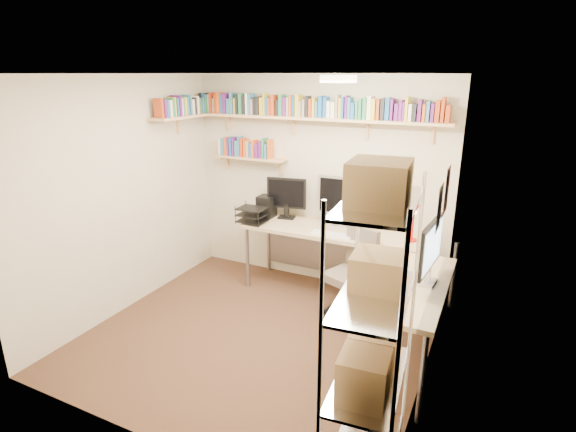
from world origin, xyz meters
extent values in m
plane|color=#46301E|center=(0.00, 0.00, 0.00)|extent=(3.20, 3.20, 0.00)
cube|color=beige|center=(0.00, 1.50, 1.25)|extent=(3.20, 0.04, 2.50)
cube|color=beige|center=(-1.60, 0.00, 1.25)|extent=(0.04, 3.00, 2.50)
cube|color=beige|center=(1.60, 0.00, 1.25)|extent=(0.04, 3.00, 2.50)
cube|color=beige|center=(0.00, -1.50, 1.25)|extent=(3.20, 0.04, 2.50)
cube|color=silver|center=(0.00, 0.00, 2.50)|extent=(3.20, 3.00, 0.04)
cube|color=white|center=(1.59, 0.55, 1.55)|extent=(0.01, 0.30, 0.42)
cube|color=silver|center=(1.59, 0.15, 1.50)|extent=(0.01, 0.28, 0.38)
cylinder|color=#FFEAC6|center=(0.70, 0.20, 2.46)|extent=(0.30, 0.30, 0.06)
cube|color=#DEAC7D|center=(0.00, 1.38, 2.02)|extent=(3.05, 0.25, 0.03)
cube|color=#DEAC7D|center=(-1.48, 0.95, 2.02)|extent=(0.25, 1.00, 0.03)
cube|color=#DEAC7D|center=(-0.85, 1.40, 1.50)|extent=(0.95, 0.20, 0.02)
cube|color=#DEAC7D|center=(-1.20, 1.44, 1.95)|extent=(0.03, 0.20, 0.20)
cube|color=#DEAC7D|center=(-0.30, 1.44, 1.95)|extent=(0.03, 0.20, 0.20)
cube|color=#DEAC7D|center=(0.60, 1.44, 1.95)|extent=(0.03, 0.20, 0.20)
cube|color=#DEAC7D|center=(1.30, 1.44, 1.95)|extent=(0.03, 0.20, 0.20)
cube|color=#1E5A9C|center=(-1.47, 1.38, 2.15)|extent=(0.02, 0.12, 0.24)
cube|color=teal|center=(-1.42, 1.38, 2.14)|extent=(0.04, 0.12, 0.22)
cube|color=gray|center=(-1.38, 1.38, 2.15)|extent=(0.03, 0.13, 0.22)
cube|color=#AD3C17|center=(-1.35, 1.38, 2.16)|extent=(0.02, 0.14, 0.24)
cube|color=gray|center=(-1.32, 1.38, 2.12)|extent=(0.02, 0.11, 0.17)
cube|color=#AD3C17|center=(-1.28, 1.38, 2.16)|extent=(0.04, 0.12, 0.24)
cube|color=#DB5419|center=(-1.24, 1.38, 2.16)|extent=(0.04, 0.14, 0.25)
cube|color=#1E5A9C|center=(-1.20, 1.38, 2.15)|extent=(0.04, 0.11, 0.23)
cube|color=#5F1E71|center=(-1.15, 1.38, 2.16)|extent=(0.04, 0.14, 0.24)
cube|color=teal|center=(-1.10, 1.38, 2.12)|extent=(0.04, 0.13, 0.18)
cube|color=teal|center=(-1.06, 1.38, 2.16)|extent=(0.04, 0.12, 0.25)
cube|color=gold|center=(-1.01, 1.38, 2.13)|extent=(0.03, 0.11, 0.19)
cube|color=black|center=(-0.97, 1.38, 2.15)|extent=(0.02, 0.14, 0.24)
cube|color=#297D4C|center=(-0.93, 1.38, 2.16)|extent=(0.04, 0.13, 0.24)
cube|color=black|center=(-0.88, 1.38, 2.14)|extent=(0.04, 0.12, 0.21)
cube|color=white|center=(-0.84, 1.38, 2.16)|extent=(0.03, 0.13, 0.25)
cube|color=teal|center=(-0.80, 1.38, 2.16)|extent=(0.03, 0.14, 0.24)
cube|color=gray|center=(-0.77, 1.38, 2.12)|extent=(0.03, 0.12, 0.18)
cube|color=black|center=(-0.73, 1.38, 2.13)|extent=(0.02, 0.12, 0.20)
cube|color=black|center=(-0.70, 1.38, 2.14)|extent=(0.04, 0.12, 0.21)
cube|color=gold|center=(-0.65, 1.38, 2.13)|extent=(0.04, 0.11, 0.20)
cube|color=gold|center=(-0.61, 1.38, 2.16)|extent=(0.03, 0.11, 0.25)
cube|color=#1E5A9C|center=(-0.57, 1.38, 2.14)|extent=(0.04, 0.12, 0.20)
cube|color=#AD3C17|center=(-0.53, 1.38, 2.13)|extent=(0.03, 0.15, 0.20)
cube|color=#AD3C17|center=(-0.49, 1.38, 2.15)|extent=(0.04, 0.14, 0.23)
cube|color=black|center=(-0.44, 1.38, 2.12)|extent=(0.04, 0.11, 0.18)
cube|color=#297D4C|center=(-0.39, 1.38, 2.15)|extent=(0.04, 0.13, 0.24)
cube|color=#5F1E71|center=(-0.34, 1.38, 2.14)|extent=(0.04, 0.14, 0.21)
cube|color=gray|center=(-0.29, 1.38, 2.14)|extent=(0.03, 0.15, 0.21)
cube|color=#DB5419|center=(-0.26, 1.38, 2.15)|extent=(0.02, 0.13, 0.23)
cube|color=#1E5A9C|center=(-0.23, 1.38, 2.15)|extent=(0.03, 0.12, 0.23)
cube|color=gold|center=(-0.18, 1.38, 2.16)|extent=(0.04, 0.12, 0.24)
cube|color=gray|center=(-0.14, 1.38, 2.12)|extent=(0.03, 0.14, 0.17)
cube|color=gray|center=(-0.10, 1.38, 2.13)|extent=(0.03, 0.12, 0.19)
cube|color=black|center=(-0.06, 1.38, 2.15)|extent=(0.03, 0.11, 0.23)
cube|color=#AD3C17|center=(-0.02, 1.38, 2.13)|extent=(0.03, 0.12, 0.20)
cube|color=gold|center=(0.02, 1.38, 2.14)|extent=(0.03, 0.12, 0.21)
cube|color=teal|center=(0.05, 1.38, 2.12)|extent=(0.03, 0.12, 0.17)
cube|color=#1E5A9C|center=(0.10, 1.38, 2.15)|extent=(0.04, 0.14, 0.23)
cube|color=#1E5A9C|center=(0.15, 1.38, 2.15)|extent=(0.04, 0.12, 0.22)
cube|color=white|center=(0.20, 1.38, 2.13)|extent=(0.04, 0.13, 0.18)
cube|color=white|center=(0.25, 1.38, 2.12)|extent=(0.04, 0.13, 0.17)
cube|color=gray|center=(0.29, 1.38, 2.16)|extent=(0.02, 0.13, 0.25)
cube|color=gold|center=(0.33, 1.38, 2.14)|extent=(0.03, 0.11, 0.21)
cube|color=#1E5A9C|center=(0.36, 1.38, 2.15)|extent=(0.03, 0.13, 0.23)
cube|color=#5F1E71|center=(0.40, 1.38, 2.16)|extent=(0.03, 0.11, 0.24)
cube|color=teal|center=(0.43, 1.38, 2.15)|extent=(0.03, 0.11, 0.22)
cube|color=#1E5A9C|center=(0.47, 1.38, 2.12)|extent=(0.04, 0.14, 0.17)
cube|color=#297D4C|center=(0.52, 1.38, 2.13)|extent=(0.03, 0.14, 0.19)
cube|color=#297D4C|center=(0.55, 1.38, 2.14)|extent=(0.03, 0.13, 0.21)
cube|color=#297D4C|center=(0.60, 1.38, 2.15)|extent=(0.04, 0.12, 0.22)
cube|color=white|center=(0.65, 1.38, 2.16)|extent=(0.04, 0.12, 0.24)
cube|color=gold|center=(0.70, 1.38, 2.14)|extent=(0.04, 0.13, 0.21)
cube|color=#AD3C17|center=(0.75, 1.38, 2.14)|extent=(0.03, 0.14, 0.21)
cube|color=black|center=(0.79, 1.38, 2.15)|extent=(0.04, 0.14, 0.22)
cube|color=#1E5A9C|center=(0.84, 1.38, 2.15)|extent=(0.04, 0.12, 0.23)
cube|color=#5F1E71|center=(0.89, 1.38, 2.14)|extent=(0.03, 0.14, 0.22)
cube|color=#5F1E71|center=(0.94, 1.38, 2.12)|extent=(0.04, 0.12, 0.17)
cube|color=#5F1E71|center=(0.98, 1.38, 2.14)|extent=(0.03, 0.12, 0.21)
cube|color=#5F1E71|center=(1.01, 1.38, 2.13)|extent=(0.02, 0.12, 0.19)
cube|color=gold|center=(1.04, 1.38, 2.16)|extent=(0.03, 0.14, 0.24)
cube|color=white|center=(1.08, 1.38, 2.12)|extent=(0.03, 0.11, 0.17)
cube|color=black|center=(1.12, 1.38, 2.12)|extent=(0.04, 0.12, 0.18)
cube|color=#5F1E71|center=(1.17, 1.38, 2.14)|extent=(0.04, 0.13, 0.22)
cube|color=#DB5419|center=(1.21, 1.38, 2.12)|extent=(0.03, 0.12, 0.17)
cube|color=teal|center=(1.25, 1.38, 2.14)|extent=(0.03, 0.14, 0.20)
cube|color=#5F1E71|center=(1.30, 1.38, 2.13)|extent=(0.03, 0.14, 0.19)
cube|color=#AD3C17|center=(1.34, 1.38, 2.14)|extent=(0.04, 0.14, 0.22)
cube|color=#AD3C17|center=(1.39, 1.38, 2.16)|extent=(0.03, 0.12, 0.25)
cube|color=#AD3C17|center=(1.44, 1.38, 2.12)|extent=(0.04, 0.14, 0.17)
cube|color=#AD3C17|center=(-1.48, 0.52, 2.14)|extent=(0.11, 0.04, 0.21)
cube|color=#5F1E71|center=(-1.48, 0.57, 2.13)|extent=(0.13, 0.03, 0.20)
cube|color=#1E5A9C|center=(-1.48, 0.61, 2.13)|extent=(0.12, 0.03, 0.18)
cube|color=white|center=(-1.48, 0.65, 2.13)|extent=(0.14, 0.03, 0.19)
cube|color=#297D4C|center=(-1.48, 0.70, 2.14)|extent=(0.13, 0.04, 0.20)
cube|color=gold|center=(-1.48, 0.74, 2.14)|extent=(0.12, 0.02, 0.21)
cube|color=#1E5A9C|center=(-1.48, 0.78, 2.14)|extent=(0.13, 0.03, 0.20)
cube|color=#5F1E71|center=(-1.48, 0.82, 2.15)|extent=(0.15, 0.04, 0.23)
cube|color=white|center=(-1.48, 0.85, 2.13)|extent=(0.14, 0.02, 0.19)
cube|color=teal|center=(-1.48, 0.88, 2.14)|extent=(0.12, 0.03, 0.20)
cube|color=gold|center=(-1.48, 0.92, 2.14)|extent=(0.12, 0.04, 0.20)
cube|color=teal|center=(-1.48, 0.97, 2.14)|extent=(0.11, 0.03, 0.21)
cube|color=teal|center=(-1.48, 1.01, 2.15)|extent=(0.14, 0.02, 0.23)
cube|color=white|center=(-1.48, 1.06, 2.12)|extent=(0.13, 0.04, 0.17)
cube|color=black|center=(-1.48, 1.11, 2.13)|extent=(0.12, 0.04, 0.19)
cube|color=white|center=(-1.48, 1.15, 2.14)|extent=(0.14, 0.03, 0.21)
cube|color=#DB5419|center=(-1.48, 1.18, 2.13)|extent=(0.11, 0.03, 0.19)
cube|color=#297D4C|center=(-1.48, 1.21, 2.12)|extent=(0.11, 0.03, 0.18)
cube|color=teal|center=(-1.48, 1.25, 2.13)|extent=(0.13, 0.03, 0.18)
cube|color=#297D4C|center=(-1.48, 1.31, 2.12)|extent=(0.14, 0.04, 0.17)
cube|color=black|center=(-1.48, 1.36, 2.15)|extent=(0.14, 0.04, 0.24)
cube|color=white|center=(-1.27, 1.40, 1.61)|extent=(0.03, 0.13, 0.20)
cube|color=teal|center=(-1.22, 1.40, 1.62)|extent=(0.03, 0.15, 0.22)
cube|color=#DB5419|center=(-1.18, 1.40, 1.63)|extent=(0.04, 0.11, 0.23)
cube|color=#5F1E71|center=(-1.14, 1.40, 1.63)|extent=(0.03, 0.13, 0.23)
cube|color=#1E5A9C|center=(-1.10, 1.40, 1.63)|extent=(0.03, 0.15, 0.23)
cube|color=#5F1E71|center=(-1.06, 1.40, 1.63)|extent=(0.02, 0.13, 0.23)
cube|color=teal|center=(-1.02, 1.40, 1.61)|extent=(0.04, 0.13, 0.19)
cube|color=teal|center=(-0.99, 1.40, 1.64)|extent=(0.02, 0.12, 0.25)
cube|color=#AD3C17|center=(-0.95, 1.40, 1.63)|extent=(0.04, 0.12, 0.23)
cube|color=#DB5419|center=(-0.90, 1.40, 1.62)|extent=(0.02, 0.12, 0.22)
cube|color=gray|center=(-0.86, 1.40, 1.61)|extent=(0.04, 0.12, 0.20)
cube|color=#1E5A9C|center=(-0.82, 1.40, 1.60)|extent=(0.03, 0.13, 0.17)
cube|color=#DB5419|center=(-0.78, 1.40, 1.62)|extent=(0.03, 0.14, 0.21)
cube|color=#5F1E71|center=(-0.73, 1.40, 1.60)|extent=(0.04, 0.15, 0.18)
cube|color=#5F1E71|center=(-0.68, 1.40, 1.62)|extent=(0.03, 0.12, 0.21)
cube|color=#297D4C|center=(-0.64, 1.40, 1.63)|extent=(0.03, 0.13, 0.24)
cube|color=teal|center=(-0.60, 1.40, 1.60)|extent=(0.02, 0.15, 0.18)
cube|color=#DB5419|center=(-0.57, 1.40, 1.63)|extent=(0.02, 0.12, 0.23)
cube|color=beige|center=(0.35, 1.18, 0.79)|extent=(2.08, 0.66, 0.04)
cube|color=beige|center=(1.39, 0.16, 0.79)|extent=(0.66, 1.42, 0.04)
cylinder|color=gray|center=(-0.64, 0.91, 0.38)|extent=(0.04, 0.04, 0.77)
cylinder|color=gray|center=(-0.64, 1.45, 0.38)|extent=(0.04, 0.04, 0.77)
cylinder|color=gray|center=(1.66, 1.45, 0.38)|extent=(0.04, 0.04, 0.77)
cylinder|color=gray|center=(1.12, -0.50, 0.38)|extent=(0.04, 0.04, 0.77)
cylinder|color=gray|center=(1.66, -0.50, 0.38)|extent=(0.04, 0.04, 0.77)
cube|color=gray|center=(0.35, 1.46, 0.44)|extent=(1.97, 0.02, 0.60)
cube|color=silver|center=(0.40, 1.31, 1.17)|extent=(0.60, 0.03, 0.46)
cube|color=black|center=(0.40, 1.29, 1.17)|extent=(0.54, 0.00, 0.40)
cube|color=black|center=(-0.31, 1.31, 1.13)|extent=(0.48, 0.03, 0.37)
cube|color=black|center=(1.54, 0.22, 1.15)|extent=(0.03, 0.64, 0.42)
cube|color=silver|center=(1.52, 0.22, 1.15)|extent=(0.00, 0.57, 0.36)
cube|color=white|center=(0.40, 0.98, 0.82)|extent=(0.46, 0.14, 0.02)
cube|color=white|center=(1.23, 0.22, 0.82)|extent=(0.14, 0.44, 0.02)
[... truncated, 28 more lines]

